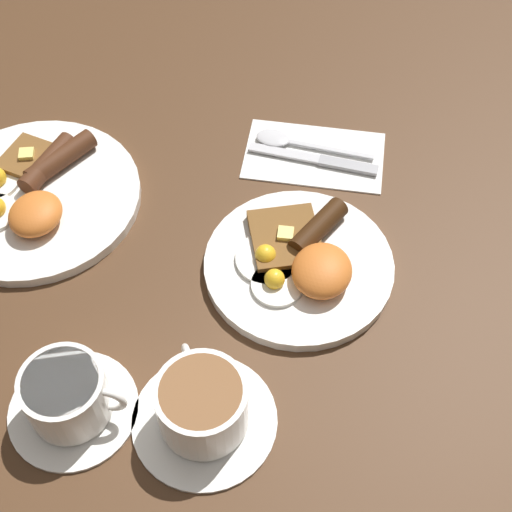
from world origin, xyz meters
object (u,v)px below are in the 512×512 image
(teacup_near, at_px, (203,407))
(teacup_far, at_px, (69,397))
(breakfast_plate_far, at_px, (34,194))
(spoon, at_px, (285,140))
(breakfast_plate_near, at_px, (300,262))
(knife, at_px, (320,160))

(teacup_near, relative_size, teacup_far, 1.11)
(teacup_near, height_order, teacup_far, teacup_near)
(breakfast_plate_far, distance_m, spoon, 0.36)
(spoon, bearing_deg, breakfast_plate_near, 108.37)
(breakfast_plate_far, height_order, knife, breakfast_plate_far)
(teacup_far, height_order, knife, teacup_far)
(teacup_near, bearing_deg, teacup_far, 99.55)
(teacup_near, distance_m, teacup_far, 0.15)
(teacup_near, bearing_deg, breakfast_plate_near, -14.48)
(spoon, bearing_deg, teacup_far, 74.55)
(teacup_near, relative_size, knife, 0.86)
(breakfast_plate_far, bearing_deg, breakfast_plate_near, -93.70)
(breakfast_plate_far, xyz_separation_m, knife, (0.16, -0.36, -0.01))
(teacup_far, relative_size, spoon, 0.81)
(breakfast_plate_near, height_order, teacup_near, teacup_near)
(breakfast_plate_far, relative_size, knife, 1.54)
(breakfast_plate_far, bearing_deg, teacup_far, -147.98)
(breakfast_plate_near, distance_m, teacup_near, 0.24)
(knife, height_order, spoon, spoon)
(breakfast_plate_far, height_order, spoon, breakfast_plate_far)
(breakfast_plate_near, xyz_separation_m, breakfast_plate_far, (0.02, 0.38, -0.00))
(breakfast_plate_near, distance_m, spoon, 0.22)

